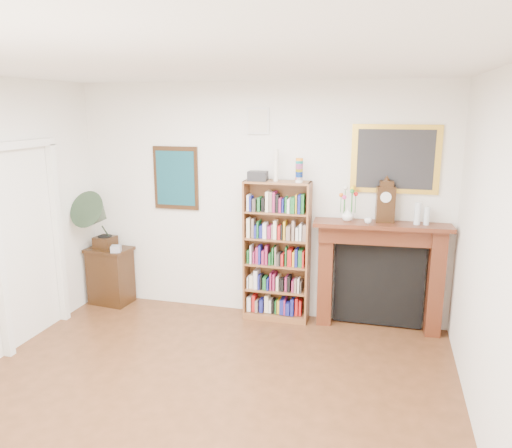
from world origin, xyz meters
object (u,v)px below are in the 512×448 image
Objects in this scene: fireplace at (380,266)px; cd_stack at (116,249)px; mantel_clock at (386,202)px; bottle_left at (417,214)px; bottle_right at (427,216)px; gramophone at (98,217)px; teacup at (368,221)px; bookshelf at (277,244)px; flower_vase at (348,215)px; side_cabinet at (111,276)px.

fireplace is 3.21m from cd_stack.
mantel_clock reaches higher than bottle_left.
gramophone is at bearing -177.41° from bottle_right.
teacup reaches higher than fireplace.
bookshelf reaches higher than bottle_right.
flower_vase is (2.82, 0.18, 0.55)m from cd_stack.
side_cabinet is at bearing -178.92° from bottle_right.
gramophone is at bearing 174.23° from mantel_clock.
mantel_clock is at bearing 33.28° from teacup.
bottle_left is 0.10m from bottle_right.
gramophone is (-3.44, -0.21, 0.42)m from fireplace.
bottle_left is (1.55, 0.01, 0.45)m from bookshelf.
flower_vase is at bearing 175.99° from mantel_clock.
mantel_clock is 1.92× the size of bottle_left.
gramophone is (-2.26, -0.16, 0.24)m from bookshelf.
bottle_left is (0.51, 0.09, 0.09)m from teacup.
flower_vase reaches higher than cd_stack.
mantel_clock reaches higher than flower_vase.
bookshelf is 4.19× the size of mantel_clock.
gramophone is 0.46m from cd_stack.
cd_stack is (0.24, -0.02, -0.40)m from gramophone.
fireplace is at bearing 7.67° from side_cabinet.
bookshelf is 0.90m from flower_vase.
bottle_right is at bearing 9.43° from gramophone.
fireplace is (1.19, 0.05, -0.19)m from bookshelf.
bottle_left is at bearing -174.95° from bottle_right.
mantel_clock is at bearing 7.35° from side_cabinet.
bookshelf reaches higher than mantel_clock.
mantel_clock is at bearing 175.63° from bottle_left.
side_cabinet is 0.81m from gramophone.
gramophone is 3.82m from bottle_left.
bottle_right is (3.66, 0.20, 0.58)m from cd_stack.
cd_stack is at bearing -176.33° from flower_vase.
gramophone is 3.86× the size of bottle_right.
mantel_clock is 0.46m from bottle_right.
cd_stack is at bearing -179.33° from fireplace.
fireplace is 3.28× the size of mantel_clock.
bottle_left is (3.57, 0.19, 0.60)m from cd_stack.
mantel_clock reaches higher than teacup.
mantel_clock reaches higher than cd_stack.
flower_vase is at bearing 6.89° from side_cabinet.
side_cabinet is 5.19× the size of flower_vase.
fireplace is 1.96× the size of gramophone.
bookshelf is 13.56× the size of flower_vase.
side_cabinet is 3.36m from teacup.
gramophone is 1.67× the size of mantel_clock.
mantel_clock is at bearing 177.72° from bottle_right.
gramophone reaches higher than flower_vase.
bookshelf reaches higher than gramophone.
flower_vase is at bearing -179.31° from bottle_left.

